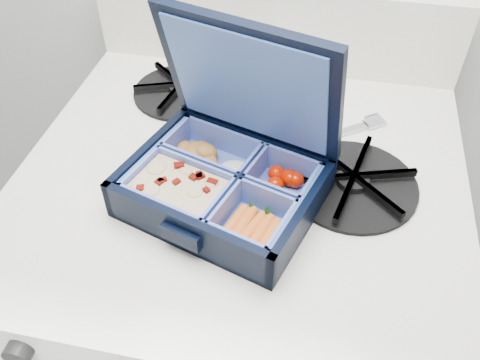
% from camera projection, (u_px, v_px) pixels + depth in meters
% --- Properties ---
extents(stove, '(0.59, 0.59, 0.89)m').
position_uv_depth(stove, '(243.00, 329.00, 1.00)').
color(stove, white).
rests_on(stove, floor).
extents(bento_box, '(0.27, 0.23, 0.05)m').
position_uv_depth(bento_box, '(223.00, 187.00, 0.62)').
color(bento_box, black).
rests_on(bento_box, stove).
extents(burner_grate, '(0.21, 0.21, 0.02)m').
position_uv_depth(burner_grate, '(353.00, 179.00, 0.65)').
color(burner_grate, black).
rests_on(burner_grate, stove).
extents(burner_grate_rear, '(0.20, 0.20, 0.02)m').
position_uv_depth(burner_grate_rear, '(182.00, 88.00, 0.80)').
color(burner_grate_rear, black).
rests_on(burner_grate_rear, stove).
extents(fork, '(0.17, 0.13, 0.01)m').
position_uv_depth(fork, '(322.00, 138.00, 0.72)').
color(fork, silver).
rests_on(fork, stove).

